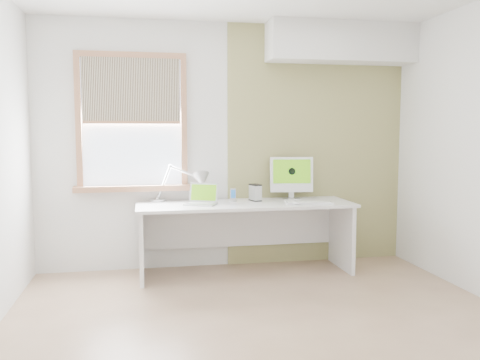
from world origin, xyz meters
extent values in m
cube|color=#A27E61|center=(0.00, 0.00, -0.01)|extent=(4.00, 3.50, 0.02)
cube|color=white|center=(0.00, 1.76, 1.30)|extent=(4.00, 0.02, 2.60)
cube|color=white|center=(0.00, -1.76, 1.30)|extent=(4.00, 0.02, 2.60)
cube|color=tan|center=(1.00, 1.74, 1.30)|extent=(2.00, 0.02, 2.60)
cube|color=white|center=(1.20, 1.57, 2.40)|extent=(1.60, 0.40, 0.42)
cube|color=#A46C4A|center=(-1.53, 1.72, 1.55)|extent=(0.06, 0.06, 1.42)
cube|color=#A46C4A|center=(-0.47, 1.72, 1.55)|extent=(0.06, 0.06, 1.42)
cube|color=#A46C4A|center=(-1.00, 1.72, 2.23)|extent=(1.00, 0.06, 0.06)
cube|color=#A46C4A|center=(-1.00, 1.70, 0.87)|extent=(1.20, 0.14, 0.06)
cube|color=#D1E2F9|center=(-1.00, 1.74, 1.55)|extent=(1.00, 0.01, 1.30)
cube|color=beige|center=(-1.00, 1.70, 1.88)|extent=(0.98, 0.02, 0.65)
cube|color=#A46C4A|center=(-1.00, 1.70, 1.55)|extent=(0.98, 0.03, 0.03)
cube|color=white|center=(0.12, 1.38, 0.71)|extent=(2.20, 0.70, 0.03)
cube|color=white|center=(-0.93, 1.38, 0.35)|extent=(0.04, 0.64, 0.70)
cube|color=white|center=(1.17, 1.38, 0.35)|extent=(0.04, 0.64, 0.70)
cube|color=white|center=(0.12, 1.70, 0.45)|extent=(2.08, 0.02, 0.48)
cylinder|color=#B4B7B9|center=(-0.75, 1.68, 0.74)|extent=(0.20, 0.20, 0.02)
sphere|color=#B4B7B9|center=(-0.75, 1.68, 0.76)|extent=(0.06, 0.06, 0.05)
cylinder|color=#B4B7B9|center=(-0.69, 1.66, 0.93)|extent=(0.16, 0.07, 0.35)
sphere|color=#B4B7B9|center=(-0.62, 1.64, 1.10)|extent=(0.05, 0.05, 0.04)
cylinder|color=#B4B7B9|center=(-0.48, 1.58, 1.04)|extent=(0.30, 0.15, 0.14)
sphere|color=#B4B7B9|center=(-0.34, 1.52, 0.99)|extent=(0.05, 0.05, 0.04)
cone|color=#B4B7B9|center=(-0.31, 1.51, 0.96)|extent=(0.20, 0.25, 0.21)
cube|color=#B4B7B9|center=(-0.34, 1.34, 0.74)|extent=(0.36, 0.31, 0.02)
cube|color=#B2B5B7|center=(-0.34, 1.34, 0.75)|extent=(0.28, 0.22, 0.00)
cube|color=#B4B7B9|center=(-0.30, 1.43, 0.84)|extent=(0.30, 0.18, 0.19)
cube|color=#447E0C|center=(-0.30, 1.43, 0.84)|extent=(0.26, 0.15, 0.16)
cylinder|color=#B4B7B9|center=(0.01, 1.51, 0.74)|extent=(0.08, 0.08, 0.02)
cube|color=#B4B7B9|center=(0.01, 1.51, 0.81)|extent=(0.06, 0.02, 0.12)
cube|color=#194C99|center=(0.02, 1.50, 0.81)|extent=(0.05, 0.01, 0.09)
cube|color=#B4B7B9|center=(0.25, 1.51, 0.82)|extent=(0.12, 0.15, 0.18)
cube|color=black|center=(0.25, 1.51, 0.90)|extent=(0.12, 0.15, 0.01)
cube|color=black|center=(0.25, 1.51, 0.74)|extent=(0.12, 0.15, 0.01)
cube|color=#B4B7B9|center=(0.67, 1.57, 0.74)|extent=(0.19, 0.17, 0.01)
cube|color=#B4B7B9|center=(0.67, 1.60, 0.81)|extent=(0.06, 0.03, 0.15)
cube|color=white|center=(0.67, 1.59, 0.99)|extent=(0.47, 0.14, 0.38)
cube|color=#447E0C|center=(0.67, 1.57, 1.03)|extent=(0.40, 0.08, 0.25)
cylinder|color=black|center=(0.67, 1.56, 1.03)|extent=(0.08, 0.02, 0.08)
cube|color=white|center=(0.74, 1.20, 0.74)|extent=(0.48, 0.20, 0.02)
cube|color=white|center=(0.74, 1.20, 0.75)|extent=(0.44, 0.16, 0.00)
ellipsoid|color=white|center=(0.59, 1.17, 0.74)|extent=(0.09, 0.11, 0.03)
camera|label=1|loc=(-0.90, -3.56, 1.46)|focal=37.35mm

